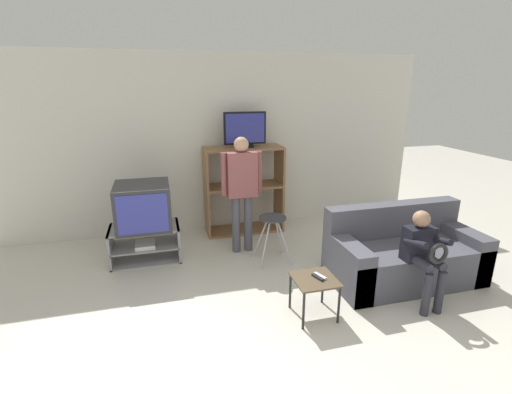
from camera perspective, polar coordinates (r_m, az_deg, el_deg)
ground_plane at (r=3.23m, az=5.60°, el=-25.28°), size 18.00×18.00×0.00m
wall_back at (r=5.61m, az=-5.78°, el=8.11°), size 6.40×0.06×2.60m
tv_stand at (r=4.94m, az=-16.64°, el=-6.90°), size 0.85×0.48×0.45m
television_main at (r=4.76m, az=-16.96°, el=-1.32°), size 0.65×0.64×0.55m
media_shelf at (r=5.52m, az=-1.93°, el=1.21°), size 1.15×0.45×1.29m
television_flat at (r=5.34m, az=-1.70°, el=10.21°), size 0.61×0.20×0.50m
folding_stool at (r=4.60m, az=2.56°, el=-4.40°), size 0.43×0.38×0.60m
snack_table at (r=3.67m, az=8.98°, el=-13.03°), size 0.40×0.40×0.40m
remote_control_black at (r=3.64m, az=9.49°, el=-12.08°), size 0.08×0.15×0.02m
remote_control_white at (r=3.67m, az=9.82°, el=-11.88°), size 0.09×0.15×0.02m
couch at (r=4.60m, az=21.66°, el=-8.29°), size 1.68×0.80×0.83m
person_standing_adult at (r=4.76m, az=-2.22°, el=1.95°), size 0.53×0.20×1.54m
person_seated_child at (r=4.07m, az=24.35°, el=-7.50°), size 0.33×0.43×0.97m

